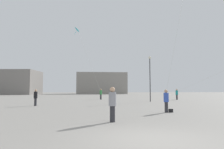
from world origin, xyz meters
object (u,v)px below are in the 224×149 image
(person_in_blue, at_px, (166,100))
(person_in_teal, at_px, (177,94))
(building_centre_hall, at_px, (102,84))
(person_in_green, at_px, (101,94))
(lamppost_east, at_px, (150,72))
(person_in_black, at_px, (36,97))
(kite_cyan_diamond, at_px, (78,30))
(person_in_grey, at_px, (112,103))
(building_left_hall, at_px, (5,83))
(handbag_beside_flyer, at_px, (171,111))

(person_in_blue, xyz_separation_m, person_in_teal, (7.95, 18.53, 0.10))
(person_in_blue, relative_size, building_centre_hall, 0.07)
(person_in_green, xyz_separation_m, lamppost_east, (6.74, -6.80, 3.07))
(building_centre_hall, bearing_deg, person_in_black, -95.81)
(kite_cyan_diamond, xyz_separation_m, lamppost_east, (10.23, -2.11, -6.32))
(person_in_grey, relative_size, building_left_hall, 0.07)
(person_in_teal, distance_m, lamppost_east, 8.37)
(person_in_black, xyz_separation_m, building_left_hall, (-28.93, 56.03, 3.49))
(person_in_green, bearing_deg, person_in_grey, 53.03)
(kite_cyan_diamond, height_order, handbag_beside_flyer, kite_cyan_diamond)
(person_in_teal, bearing_deg, building_left_hall, 71.66)
(person_in_grey, height_order, building_centre_hall, building_centre_hall)
(person_in_blue, relative_size, handbag_beside_flyer, 5.03)
(kite_cyan_diamond, bearing_deg, handbag_beside_flyer, -61.34)
(lamppost_east, bearing_deg, kite_cyan_diamond, 168.32)
(person_in_green, xyz_separation_m, building_left_hall, (-35.49, 42.57, 3.40))
(person_in_blue, distance_m, person_in_teal, 20.17)
(building_centre_hall, bearing_deg, person_in_teal, -78.25)
(person_in_blue, relative_size, person_in_black, 0.97)
(person_in_grey, height_order, lamppost_east, lamppost_east)
(person_in_teal, bearing_deg, building_centre_hall, 36.03)
(kite_cyan_diamond, bearing_deg, person_in_teal, 11.06)
(building_centre_hall, bearing_deg, person_in_green, -90.52)
(person_in_blue, relative_size, kite_cyan_diamond, 0.17)
(person_in_black, distance_m, person_in_grey, 12.77)
(person_in_blue, bearing_deg, building_centre_hall, 156.40)
(person_in_green, height_order, building_left_hall, building_left_hall)
(handbag_beside_flyer, bearing_deg, building_left_hall, 122.84)
(building_left_hall, relative_size, lamppost_east, 3.97)
(person_in_green, bearing_deg, building_left_hall, -88.36)
(building_left_hall, xyz_separation_m, building_centre_hall, (36.00, 13.44, 0.17))
(building_left_hall, bearing_deg, building_centre_hall, 20.47)
(person_in_green, height_order, handbag_beside_flyer, person_in_green)
(person_in_teal, relative_size, handbag_beside_flyer, 5.59)
(person_in_grey, bearing_deg, person_in_teal, -158.53)
(person_in_teal, xyz_separation_m, kite_cyan_diamond, (-15.97, -3.12, 9.41))
(kite_cyan_diamond, relative_size, handbag_beside_flyer, 30.02)
(handbag_beside_flyer, bearing_deg, person_in_blue, -164.05)
(person_in_green, bearing_deg, person_in_blue, 64.55)
(person_in_grey, height_order, building_left_hall, building_left_hall)
(lamppost_east, bearing_deg, person_in_black, -153.44)
(kite_cyan_diamond, relative_size, building_left_hall, 0.39)
(person_in_blue, height_order, person_in_teal, person_in_teal)
(lamppost_east, relative_size, handbag_beside_flyer, 19.58)
(person_in_black, xyz_separation_m, building_centre_hall, (7.07, 69.47, 3.66))
(building_centre_hall, bearing_deg, kite_cyan_diamond, -93.76)
(person_in_black, distance_m, kite_cyan_diamond, 13.28)
(person_in_teal, distance_m, kite_cyan_diamond, 18.80)
(person_in_blue, distance_m, handbag_beside_flyer, 0.84)
(person_in_blue, relative_size, building_left_hall, 0.06)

